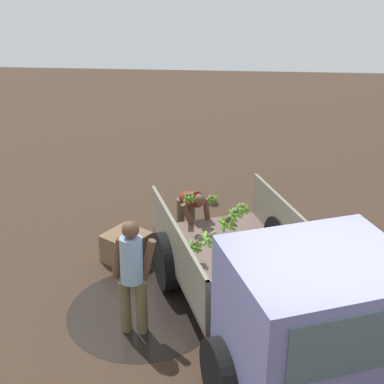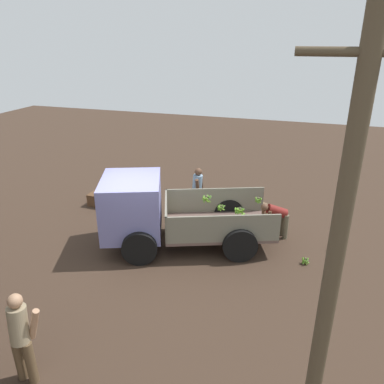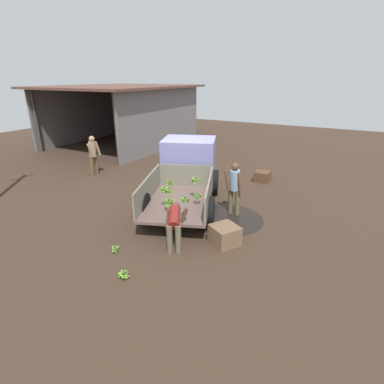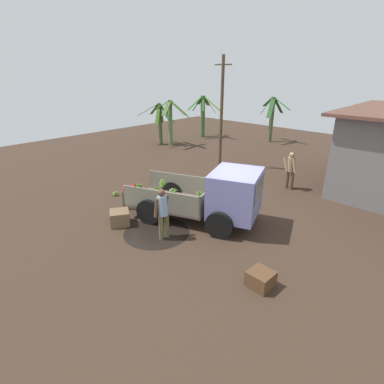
{
  "view_description": "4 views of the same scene",
  "coord_description": "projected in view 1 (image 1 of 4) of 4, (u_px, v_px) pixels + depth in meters",
  "views": [
    {
      "loc": [
        4.81,
        -1.11,
        4.67
      ],
      "look_at": [
        -2.13,
        -1.66,
        1.51
      ],
      "focal_mm": 50.0,
      "sensor_mm": 36.0,
      "label": 1
    },
    {
      "loc": [
        -3.97,
        7.77,
        5.23
      ],
      "look_at": [
        -1.19,
        -0.95,
        1.43
      ],
      "focal_mm": 35.0,
      "sensor_mm": 36.0,
      "label": 2
    },
    {
      "loc": [
        -8.78,
        -5.17,
        3.92
      ],
      "look_at": [
        -2.14,
        -1.58,
        1.0
      ],
      "focal_mm": 28.0,
      "sensor_mm": 36.0,
      "label": 3
    },
    {
      "loc": [
        5.36,
        -7.69,
        4.9
      ],
      "look_at": [
        -0.72,
        -1.24,
        1.27
      ],
      "focal_mm": 28.0,
      "sensor_mm": 36.0,
      "label": 4
    }
  ],
  "objects": [
    {
      "name": "banana_bunch_on_ground_1",
      "position": [
        212.0,
        199.0,
        10.75
      ],
      "size": [
        0.24,
        0.23,
        0.17
      ],
      "color": "brown",
      "rests_on": "ground"
    },
    {
      "name": "wooden_crate_0",
      "position": [
        127.0,
        247.0,
        8.72
      ],
      "size": [
        0.86,
        0.86,
        0.49
      ],
      "primitive_type": "cube",
      "rotation": [
        0.0,
        0.0,
        5.72
      ],
      "color": "brown",
      "rests_on": "ground"
    },
    {
      "name": "person_foreground_visitor",
      "position": [
        132.0,
        273.0,
        6.84
      ],
      "size": [
        0.35,
        0.61,
        1.62
      ],
      "rotation": [
        0.0,
        0.0,
        3.08
      ],
      "color": "brown",
      "rests_on": "ground"
    },
    {
      "name": "cargo_truck",
      "position": [
        294.0,
        306.0,
        6.02
      ],
      "size": [
        4.8,
        3.28,
        1.91
      ],
      "rotation": [
        0.0,
        0.0,
        0.37
      ],
      "color": "brown",
      "rests_on": "ground"
    },
    {
      "name": "banana_bunch_on_ground_0",
      "position": [
        255.0,
        216.0,
        10.07
      ],
      "size": [
        0.19,
        0.19,
        0.18
      ],
      "color": "brown",
      "rests_on": "ground"
    },
    {
      "name": "person_worker_loading",
      "position": [
        191.0,
        207.0,
        9.15
      ],
      "size": [
        0.83,
        0.66,
        1.05
      ],
      "rotation": [
        0.0,
        0.0,
        0.46
      ],
      "color": "brown",
      "rests_on": "ground"
    },
    {
      "name": "mud_patch_0",
      "position": [
        143.0,
        311.0,
        7.57
      ],
      "size": [
        2.14,
        2.14,
        0.01
      ],
      "primitive_type": "cylinder",
      "color": "black",
      "rests_on": "ground"
    }
  ]
}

